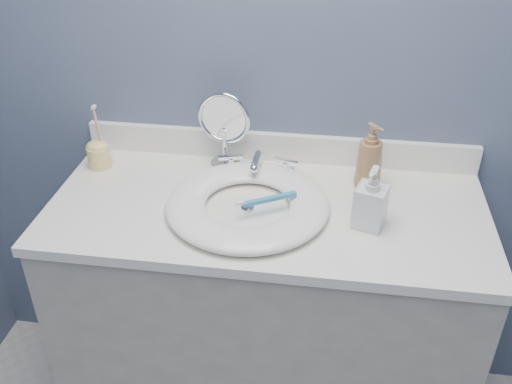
% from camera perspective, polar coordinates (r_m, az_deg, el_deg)
% --- Properties ---
extents(back_wall, '(2.20, 0.02, 2.40)m').
position_cam_1_polar(back_wall, '(1.69, 2.44, 12.96)').
color(back_wall, '#4A566F').
rests_on(back_wall, ground).
extents(vanity_cabinet, '(1.20, 0.55, 0.85)m').
position_cam_1_polar(vanity_cabinet, '(1.88, 0.95, -12.92)').
color(vanity_cabinet, '#B2AEA3').
rests_on(vanity_cabinet, ground).
extents(countertop, '(1.22, 0.57, 0.03)m').
position_cam_1_polar(countertop, '(1.60, 1.09, -1.77)').
color(countertop, white).
rests_on(countertop, vanity_cabinet).
extents(backsplash, '(1.22, 0.02, 0.09)m').
position_cam_1_polar(backsplash, '(1.79, 2.20, 4.52)').
color(backsplash, white).
rests_on(backsplash, countertop).
extents(basin, '(0.45, 0.45, 0.04)m').
position_cam_1_polar(basin, '(1.56, -0.86, -1.20)').
color(basin, white).
rests_on(basin, countertop).
extents(drain, '(0.04, 0.04, 0.01)m').
position_cam_1_polar(drain, '(1.57, -0.85, -1.66)').
color(drain, silver).
rests_on(drain, countertop).
extents(faucet, '(0.25, 0.13, 0.07)m').
position_cam_1_polar(faucet, '(1.72, 0.17, 2.64)').
color(faucet, silver).
rests_on(faucet, countertop).
extents(makeup_mirror, '(0.16, 0.09, 0.24)m').
position_cam_1_polar(makeup_mirror, '(1.72, -3.20, 6.54)').
color(makeup_mirror, silver).
rests_on(makeup_mirror, countertop).
extents(soap_bottle_amber, '(0.11, 0.11, 0.20)m').
position_cam_1_polar(soap_bottle_amber, '(1.66, 11.31, 3.52)').
color(soap_bottle_amber, olive).
rests_on(soap_bottle_amber, countertop).
extents(soap_bottle_clear, '(0.10, 0.10, 0.17)m').
position_cam_1_polar(soap_bottle_clear, '(1.49, 11.46, -0.52)').
color(soap_bottle_clear, silver).
rests_on(soap_bottle_clear, countertop).
extents(toothbrush_holder, '(0.07, 0.07, 0.21)m').
position_cam_1_polar(toothbrush_holder, '(1.82, -15.45, 3.80)').
color(toothbrush_holder, '#F5D77A').
rests_on(toothbrush_holder, countertop).
extents(toothbrush_lying, '(0.16, 0.10, 0.02)m').
position_cam_1_polar(toothbrush_lying, '(1.53, 1.13, -0.76)').
color(toothbrush_lying, teal).
rests_on(toothbrush_lying, basin).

